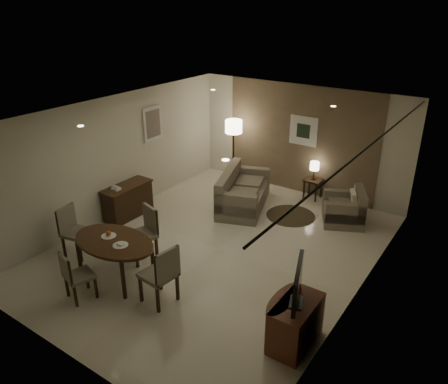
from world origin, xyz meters
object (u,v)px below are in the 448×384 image
Objects in this scene: console_desk at (128,201)px; floor_lamp at (233,152)px; armchair at (344,206)px; chair_left at (77,232)px; dining_table at (116,259)px; sofa at (244,190)px; chair_right at (158,274)px; tv_cabinet at (296,323)px; side_table at (313,189)px; chair_far at (140,235)px; chair_near at (79,275)px.

console_desk is 0.70× the size of floor_lamp.
chair_left is at bearing -67.79° from armchair.
sofa is (0.32, 3.69, 0.07)m from dining_table.
armchair is (1.47, 4.34, -0.13)m from chair_right.
tv_cabinet is at bearing -48.15° from floor_lamp.
armchair is 1.34m from side_table.
chair_right is 0.56× the size of sofa.
tv_cabinet is 0.86× the size of chair_right.
dining_table is at bearing -106.12° from side_table.
chair_right is at bearing -170.49° from tv_cabinet.
console_desk is 1.16× the size of chair_far.
chair_near is 5.63m from armchair.
side_table is (1.53, 4.38, -0.27)m from chair_far.
console_desk is 1.38× the size of chair_near.
sofa is (1.90, 1.88, 0.06)m from console_desk.
chair_right is at bearing -44.98° from armchair.
chair_near is 0.84× the size of chair_far.
chair_right is (1.13, -0.75, 0.01)m from chair_far.
dining_table is 3.17× the size of side_table.
chair_left is (0.42, -1.70, 0.11)m from console_desk.
chair_near reaches higher than side_table.
tv_cabinet is 6.04m from floor_lamp.
dining_table is 0.85× the size of sofa.
armchair is at bearing 30.88° from console_desk.
chair_left is 0.57× the size of floor_lamp.
chair_near is at bearing -59.06° from console_desk.
dining_table is 1.63× the size of chair_left.
tv_cabinet is at bearing -15.08° from armchair.
floor_lamp is at bearing 131.85° from tv_cabinet.
dining_table is at bearing -105.84° from chair_left.
chair_near is (-3.37, -1.04, 0.08)m from tv_cabinet.
sofa is (-0.74, 3.76, -0.08)m from chair_right.
chair_far is at bearing 95.43° from dining_table.
side_table is at bearing 6.94° from floor_lamp.
chair_near is 0.46× the size of sofa.
chair_left reaches higher than tv_cabinet.
sofa is at bearing -162.10° from chair_right.
console_desk is 3.15m from floor_lamp.
console_desk is 2.40m from dining_table.
sofa is at bearing -101.58° from armchair.
tv_cabinet is 0.57× the size of dining_table.
chair_right reaches higher than console_desk.
console_desk reaches higher than side_table.
armchair is 1.75× the size of side_table.
tv_cabinet reaches higher than side_table.
console_desk is at bearing 114.70° from sofa.
chair_far is (-0.01, 1.41, 0.08)m from chair_near.
dining_table is 3.71m from sofa.
floor_lamp is (-2.17, -0.26, 0.60)m from side_table.
chair_left is at bearing -76.12° from console_desk.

